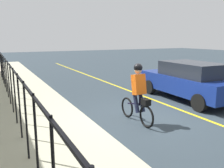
% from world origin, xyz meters
% --- Properties ---
extents(ground_plane, '(80.00, 80.00, 0.00)m').
position_xyz_m(ground_plane, '(0.00, 0.00, 0.00)').
color(ground_plane, '#2C373F').
extents(lane_line_centre, '(36.00, 0.12, 0.01)m').
position_xyz_m(lane_line_centre, '(0.00, -1.60, 0.00)').
color(lane_line_centre, yellow).
rests_on(lane_line_centre, ground).
extents(sidewalk, '(40.00, 3.20, 0.15)m').
position_xyz_m(sidewalk, '(0.00, 3.40, 0.07)').
color(sidewalk, '#B0AD92').
rests_on(sidewalk, ground).
extents(iron_fence, '(18.08, 0.04, 1.60)m').
position_xyz_m(iron_fence, '(1.00, 3.80, 1.25)').
color(iron_fence, black).
rests_on(iron_fence, sidewalk).
extents(cyclist_lead, '(1.71, 0.37, 1.83)m').
position_xyz_m(cyclist_lead, '(-0.23, 0.49, 0.91)').
color(cyclist_lead, black).
rests_on(cyclist_lead, ground).
extents(patrol_sedan, '(4.44, 2.01, 1.58)m').
position_xyz_m(patrol_sedan, '(1.12, -2.95, 0.82)').
color(patrol_sedan, navy).
rests_on(patrol_sedan, ground).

